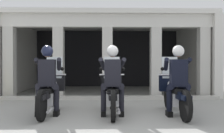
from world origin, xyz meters
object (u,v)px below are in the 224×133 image
at_px(police_officer_left, 48,74).
at_px(police_officer_center, 112,74).
at_px(police_officer_right, 178,74).
at_px(motorcycle_center, 112,92).
at_px(motorcycle_right, 175,92).
at_px(motorcycle_left, 50,92).

height_order(police_officer_left, police_officer_center, same).
height_order(police_officer_left, police_officer_right, same).
distance_m(motorcycle_center, police_officer_right, 1.56).
height_order(motorcycle_center, police_officer_center, police_officer_center).
relative_size(motorcycle_center, motorcycle_right, 1.00).
bearing_deg(police_officer_center, motorcycle_right, -5.81).
relative_size(police_officer_left, police_officer_right, 1.00).
bearing_deg(motorcycle_right, police_officer_center, -179.05).
height_order(motorcycle_left, police_officer_center, police_officer_center).
height_order(motorcycle_center, police_officer_right, police_officer_right).
bearing_deg(police_officer_center, motorcycle_center, 75.17).
distance_m(police_officer_left, police_officer_right, 2.93).
xyz_separation_m(motorcycle_left, police_officer_left, (-0.00, -0.28, 0.44)).
relative_size(motorcycle_left, police_officer_center, 1.29).
distance_m(motorcycle_center, police_officer_center, 0.52).
distance_m(police_officer_left, police_officer_center, 1.46).
xyz_separation_m(motorcycle_right, police_officer_right, (-0.00, -0.28, 0.44)).
bearing_deg(motorcycle_left, motorcycle_right, -11.94).
height_order(motorcycle_center, motorcycle_right, same).
xyz_separation_m(police_officer_left, motorcycle_right, (2.92, 0.16, -0.44)).
relative_size(motorcycle_center, police_officer_center, 1.29).
relative_size(motorcycle_center, police_officer_right, 1.29).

